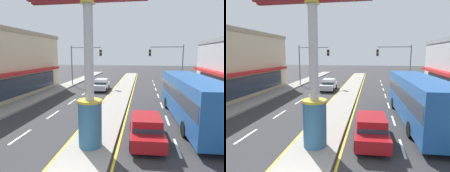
% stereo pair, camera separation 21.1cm
% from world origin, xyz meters
% --- Properties ---
extents(median_strip, '(2.49, 52.00, 0.14)m').
position_xyz_m(median_strip, '(0.00, 18.00, 0.07)').
color(median_strip, gray).
rests_on(median_strip, ground).
extents(sidewalk_left, '(2.22, 60.00, 0.18)m').
position_xyz_m(sidewalk_left, '(-8.96, 16.00, 0.09)').
color(sidewalk_left, gray).
rests_on(sidewalk_left, ground).
extents(sidewalk_right, '(2.22, 60.00, 0.18)m').
position_xyz_m(sidewalk_right, '(8.96, 16.00, 0.09)').
color(sidewalk_right, gray).
rests_on(sidewalk_right, ground).
extents(lane_markings, '(9.23, 52.00, 0.01)m').
position_xyz_m(lane_markings, '(0.00, 16.65, 0.00)').
color(lane_markings, silver).
rests_on(lane_markings, ground).
extents(district_sign, '(6.05, 1.27, 8.70)m').
position_xyz_m(district_sign, '(0.00, 4.06, 4.24)').
color(district_sign, '#33668C').
rests_on(district_sign, median_strip).
extents(traffic_light_left_side, '(4.86, 0.46, 6.20)m').
position_xyz_m(traffic_light_left_side, '(-6.48, 23.76, 4.25)').
color(traffic_light_left_side, slate).
rests_on(traffic_light_left_side, ground).
extents(traffic_light_right_side, '(4.86, 0.46, 6.20)m').
position_xyz_m(traffic_light_right_side, '(6.48, 23.70, 4.25)').
color(traffic_light_right_side, slate).
rests_on(traffic_light_right_side, ground).
extents(bus_near_right_lane, '(3.04, 11.31, 3.26)m').
position_xyz_m(bus_near_right_lane, '(6.20, 9.30, 1.87)').
color(bus_near_right_lane, '#1E5199').
rests_on(bus_near_right_lane, ground).
extents(sedan_far_right_lane, '(1.97, 4.37, 1.53)m').
position_xyz_m(sedan_far_right_lane, '(-2.90, 20.57, 0.79)').
color(sedan_far_right_lane, silver).
rests_on(sedan_far_right_lane, ground).
extents(sedan_near_left_lane, '(1.99, 4.38, 1.53)m').
position_xyz_m(sedan_near_left_lane, '(2.90, 5.38, 0.79)').
color(sedan_near_left_lane, maroon).
rests_on(sedan_near_left_lane, ground).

